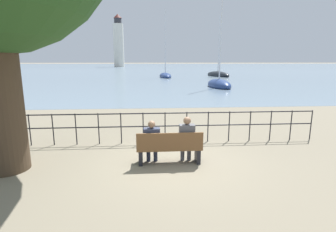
{
  "coord_description": "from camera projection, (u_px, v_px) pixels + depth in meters",
  "views": [
    {
      "loc": [
        -0.54,
        -6.73,
        2.72
      ],
      "look_at": [
        0.0,
        0.5,
        1.2
      ],
      "focal_mm": 28.0,
      "sensor_mm": 36.0,
      "label": 1
    }
  ],
  "objects": [
    {
      "name": "ground_plane",
      "position": [
        169.0,
        163.0,
        7.17
      ],
      "size": [
        1000.0,
        1000.0,
        0.0
      ],
      "primitive_type": "plane",
      "color": "#7A705B"
    },
    {
      "name": "seated_person_left",
      "position": [
        152.0,
        140.0,
        7.01
      ],
      "size": [
        0.43,
        0.35,
        1.19
      ],
      "color": "#2D3347",
      "rests_on": "ground_plane"
    },
    {
      "name": "sailboat_3",
      "position": [
        165.0,
        75.0,
        45.3
      ],
      "size": [
        2.22,
        6.81,
        11.54
      ],
      "rotation": [
        0.0,
        0.0,
        0.05
      ],
      "color": "navy",
      "rests_on": "ground_plane"
    },
    {
      "name": "harbor_water",
      "position": [
        149.0,
        66.0,
        161.86
      ],
      "size": [
        600.0,
        300.0,
        0.01
      ],
      "color": "slate",
      "rests_on": "ground_plane"
    },
    {
      "name": "sailboat_4",
      "position": [
        218.0,
        75.0,
        48.27
      ],
      "size": [
        3.59,
        7.77,
        11.32
      ],
      "rotation": [
        0.0,
        0.0,
        0.23
      ],
      "color": "black",
      "rests_on": "ground_plane"
    },
    {
      "name": "seated_person_right",
      "position": [
        187.0,
        138.0,
        7.07
      ],
      "size": [
        0.41,
        0.35,
        1.28
      ],
      "color": "#4C4C51",
      "rests_on": "ground_plane"
    },
    {
      "name": "park_bench",
      "position": [
        170.0,
        148.0,
        7.02
      ],
      "size": [
        1.75,
        0.45,
        0.9
      ],
      "color": "brown",
      "rests_on": "ground_plane"
    },
    {
      "name": "harbor_lighthouse",
      "position": [
        119.0,
        43.0,
        125.41
      ],
      "size": [
        4.93,
        4.93,
        24.56
      ],
      "color": "silver",
      "rests_on": "ground_plane"
    },
    {
      "name": "promenade_railing",
      "position": [
        165.0,
        123.0,
        8.81
      ],
      "size": [
        10.36,
        0.04,
        1.05
      ],
      "color": "black",
      "rests_on": "ground_plane"
    },
    {
      "name": "sailboat_2",
      "position": [
        219.0,
        84.0,
        27.78
      ],
      "size": [
        2.24,
        5.33,
        12.11
      ],
      "rotation": [
        0.0,
        0.0,
        0.06
      ],
      "color": "navy",
      "rests_on": "ground_plane"
    }
  ]
}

